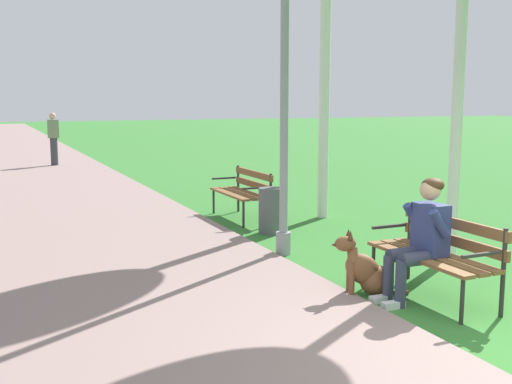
% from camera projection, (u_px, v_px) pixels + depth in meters
% --- Properties ---
extents(paved_path, '(3.99, 60.00, 0.04)m').
position_uv_depth(paved_path, '(20.00, 149.00, 25.44)').
color(paved_path, gray).
rests_on(paved_path, ground).
extents(park_bench_near, '(0.55, 1.50, 0.85)m').
position_uv_depth(park_bench_near, '(438.00, 249.00, 6.22)').
color(park_bench_near, brown).
rests_on(park_bench_near, ground).
extents(park_bench_mid, '(0.55, 1.50, 0.85)m').
position_uv_depth(park_bench_mid, '(244.00, 189.00, 10.43)').
color(park_bench_mid, brown).
rests_on(park_bench_mid, ground).
extents(person_seated_on_near_bench, '(0.74, 0.49, 1.25)m').
position_uv_depth(person_seated_on_near_bench, '(421.00, 235.00, 6.12)').
color(person_seated_on_near_bench, '#33384C').
rests_on(person_seated_on_near_bench, ground).
extents(dog_brown, '(0.81, 0.43, 0.71)m').
position_uv_depth(dog_brown, '(367.00, 272.00, 6.32)').
color(dog_brown, brown).
rests_on(dog_brown, ground).
extents(lamp_post_near, '(0.24, 0.24, 4.04)m').
position_uv_depth(lamp_post_near, '(284.00, 94.00, 7.77)').
color(lamp_post_near, gray).
rests_on(lamp_post_near, ground).
extents(litter_bin, '(0.36, 0.36, 0.70)m').
position_uv_depth(litter_bin, '(270.00, 211.00, 9.32)').
color(litter_bin, '#515156').
rests_on(litter_bin, ground).
extents(pedestrian_distant, '(0.32, 0.22, 1.65)m').
position_uv_depth(pedestrian_distant, '(54.00, 139.00, 18.76)').
color(pedestrian_distant, '#383842').
rests_on(pedestrian_distant, ground).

